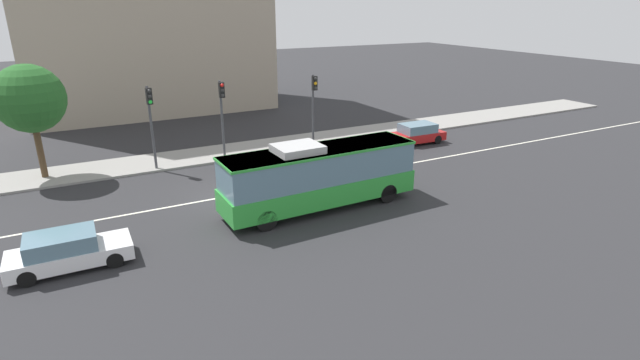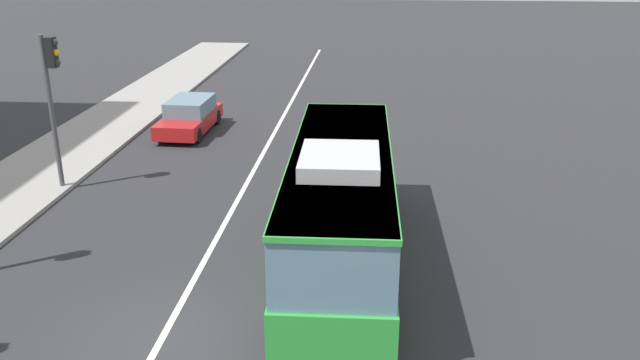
# 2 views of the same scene
# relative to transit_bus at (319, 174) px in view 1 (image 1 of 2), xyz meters

# --- Properties ---
(ground_plane) EXTENTS (160.00, 160.00, 0.00)m
(ground_plane) POSITION_rel_transit_bus_xyz_m (-3.67, 3.60, -1.81)
(ground_plane) COLOR #28282B
(sidewalk_kerb) EXTENTS (80.00, 3.82, 0.14)m
(sidewalk_kerb) POSITION_rel_transit_bus_xyz_m (-3.67, 11.35, -1.74)
(sidewalk_kerb) COLOR gray
(sidewalk_kerb) RESTS_ON ground_plane
(lane_centre_line) EXTENTS (76.00, 0.16, 0.01)m
(lane_centre_line) POSITION_rel_transit_bus_xyz_m (-3.67, 3.60, -1.80)
(lane_centre_line) COLOR silver
(lane_centre_line) RESTS_ON ground_plane
(transit_bus) EXTENTS (10.06, 2.74, 3.46)m
(transit_bus) POSITION_rel_transit_bus_xyz_m (0.00, 0.00, 0.00)
(transit_bus) COLOR green
(transit_bus) RESTS_ON ground_plane
(sedan_white) EXTENTS (4.52, 1.85, 1.46)m
(sedan_white) POSITION_rel_transit_bus_xyz_m (-11.42, -0.67, -1.09)
(sedan_white) COLOR white
(sedan_white) RESTS_ON ground_plane
(sedan_red) EXTENTS (4.56, 1.94, 1.46)m
(sedan_red) POSITION_rel_transit_bus_xyz_m (11.83, 7.30, -1.09)
(sedan_red) COLOR #B21919
(sedan_red) RESTS_ON ground_plane
(traffic_light_near_corner) EXTENTS (0.33, 0.62, 5.20)m
(traffic_light_near_corner) POSITION_rel_transit_bus_xyz_m (-1.81, 9.84, 1.75)
(traffic_light_near_corner) COLOR #47474C
(traffic_light_near_corner) RESTS_ON ground_plane
(traffic_light_mid_block) EXTENTS (0.33, 0.62, 5.20)m
(traffic_light_mid_block) POSITION_rel_transit_bus_xyz_m (4.62, 9.60, 1.75)
(traffic_light_mid_block) COLOR #47474C
(traffic_light_mid_block) RESTS_ON ground_plane
(traffic_light_far_corner) EXTENTS (0.35, 0.62, 5.20)m
(traffic_light_far_corner) POSITION_rel_transit_bus_xyz_m (-6.20, 9.75, 1.75)
(traffic_light_far_corner) COLOR #47474C
(traffic_light_far_corner) RESTS_ON ground_plane
(street_tree_kerbside_centre) EXTENTS (3.82, 3.82, 6.67)m
(street_tree_kerbside_centre) POSITION_rel_transit_bus_xyz_m (-12.31, 11.34, 2.93)
(street_tree_kerbside_centre) COLOR #4C3823
(street_tree_kerbside_centre) RESTS_ON ground_plane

